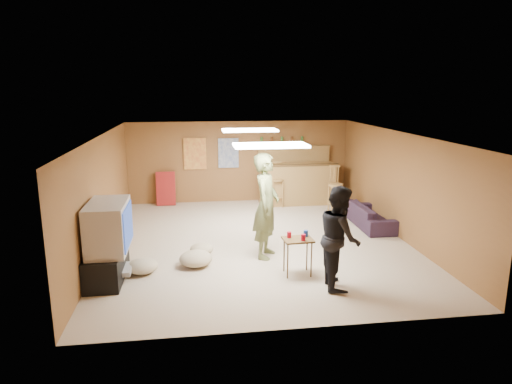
{
  "coord_description": "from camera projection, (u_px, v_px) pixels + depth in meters",
  "views": [
    {
      "loc": [
        -1.26,
        -8.8,
        3.1
      ],
      "look_at": [
        0.0,
        0.2,
        1.0
      ],
      "focal_mm": 32.0,
      "sensor_mm": 36.0,
      "label": 1
    }
  ],
  "objects": [
    {
      "name": "cushion_near_tv",
      "position": [
        196.0,
        259.0,
        8.08
      ],
      "size": [
        0.68,
        0.68,
        0.26
      ],
      "primitive_type": "ellipsoid",
      "rotation": [
        0.0,
        0.0,
        -0.18
      ],
      "color": "tan",
      "rests_on": "ground"
    },
    {
      "name": "bar_counter",
      "position": [
        297.0,
        184.0,
        12.29
      ],
      "size": [
        2.0,
        0.6,
        1.1
      ],
      "primitive_type": "cube",
      "color": "olive",
      "rests_on": "ground"
    },
    {
      "name": "cup_blue",
      "position": [
        306.0,
        233.0,
        7.7
      ],
      "size": [
        0.09,
        0.09,
        0.11
      ],
      "primitive_type": "cylinder",
      "rotation": [
        0.0,
        0.0,
        -0.2
      ],
      "color": "navy",
      "rests_on": "tray_table"
    },
    {
      "name": "poster_left",
      "position": [
        195.0,
        154.0,
        12.24
      ],
      "size": [
        0.6,
        0.03,
        0.85
      ],
      "primitive_type": "cube",
      "color": "#BF3F26",
      "rests_on": "wall_back"
    },
    {
      "name": "bar_stool_right",
      "position": [
        336.0,
        188.0,
        11.37
      ],
      "size": [
        0.46,
        0.46,
        1.27
      ],
      "primitive_type": null,
      "rotation": [
        0.0,
        0.0,
        0.16
      ],
      "color": "olive",
      "rests_on": "ground"
    },
    {
      "name": "dvd_box",
      "position": [
        121.0,
        270.0,
        7.54
      ],
      "size": [
        0.35,
        0.5,
        0.08
      ],
      "primitive_type": "cube",
      "color": "#B2B2B7",
      "rests_on": "tv_stand"
    },
    {
      "name": "bar_shelf",
      "position": [
        294.0,
        147.0,
        12.51
      ],
      "size": [
        2.0,
        0.18,
        0.05
      ],
      "primitive_type": "cube",
      "color": "olive",
      "rests_on": "bar_backing"
    },
    {
      "name": "tv_screen",
      "position": [
        128.0,
        226.0,
        7.4
      ],
      "size": [
        0.02,
        0.95,
        0.65
      ],
      "primitive_type": "cube",
      "color": "navy",
      "rests_on": "tv_body"
    },
    {
      "name": "wall_left",
      "position": [
        102.0,
        194.0,
        8.71
      ],
      "size": [
        0.02,
        7.0,
        2.2
      ],
      "primitive_type": "cube",
      "color": "brown",
      "rests_on": "ground"
    },
    {
      "name": "folding_chair_stack",
      "position": [
        166.0,
        189.0,
        12.18
      ],
      "size": [
        0.5,
        0.26,
        0.91
      ],
      "primitive_type": "cube",
      "rotation": [
        -0.14,
        0.0,
        0.0
      ],
      "color": "maroon",
      "rests_on": "ground"
    },
    {
      "name": "wall_back",
      "position": [
        239.0,
        162.0,
        12.49
      ],
      "size": [
        6.0,
        0.02,
        2.2
      ],
      "primitive_type": "cube",
      "color": "brown",
      "rests_on": "ground"
    },
    {
      "name": "tv_body",
      "position": [
        108.0,
        227.0,
        7.36
      ],
      "size": [
        0.6,
        1.1,
        0.8
      ],
      "primitive_type": "cube",
      "color": "#B2B2B7",
      "rests_on": "tv_stand"
    },
    {
      "name": "cushion_mid",
      "position": [
        202.0,
        249.0,
        8.66
      ],
      "size": [
        0.52,
        0.52,
        0.2
      ],
      "primitive_type": "ellipsoid",
      "rotation": [
        0.0,
        0.0,
        0.2
      ],
      "color": "tan",
      "rests_on": "ground"
    },
    {
      "name": "ground",
      "position": [
        257.0,
        242.0,
        9.36
      ],
      "size": [
        7.0,
        7.0,
        0.0
      ],
      "primitive_type": "plane",
      "color": "tan",
      "rests_on": "ground"
    },
    {
      "name": "bar_backing",
      "position": [
        294.0,
        157.0,
        12.6
      ],
      "size": [
        2.0,
        0.14,
        0.6
      ],
      "primitive_type": "cube",
      "color": "olive",
      "rests_on": "bar_counter"
    },
    {
      "name": "wall_front",
      "position": [
        297.0,
        250.0,
        5.74
      ],
      "size": [
        6.0,
        0.02,
        2.2
      ],
      "primitive_type": "cube",
      "color": "brown",
      "rests_on": "ground"
    },
    {
      "name": "bar_stool_left",
      "position": [
        277.0,
        186.0,
        12.01
      ],
      "size": [
        0.4,
        0.4,
        1.09
      ],
      "primitive_type": null,
      "rotation": [
        0.0,
        0.0,
        0.16
      ],
      "color": "olive",
      "rests_on": "ground"
    },
    {
      "name": "person_black",
      "position": [
        339.0,
        237.0,
        7.11
      ],
      "size": [
        0.7,
        0.86,
        1.63
      ],
      "primitive_type": "imported",
      "rotation": [
        0.0,
        0.0,
        1.46
      ],
      "color": "black",
      "rests_on": "ground"
    },
    {
      "name": "cushion_far",
      "position": [
        142.0,
        266.0,
        7.77
      ],
      "size": [
        0.59,
        0.59,
        0.24
      ],
      "primitive_type": "ellipsoid",
      "rotation": [
        0.0,
        0.0,
        -0.12
      ],
      "color": "tan",
      "rests_on": "ground"
    },
    {
      "name": "cup_red_far",
      "position": [
        303.0,
        237.0,
        7.49
      ],
      "size": [
        0.1,
        0.1,
        0.11
      ],
      "primitive_type": "cylinder",
      "rotation": [
        0.0,
        0.0,
        -0.31
      ],
      "color": "#A90B20",
      "rests_on": "tray_table"
    },
    {
      "name": "sofa",
      "position": [
        370.0,
        216.0,
        10.36
      ],
      "size": [
        0.67,
        1.69,
        0.49
      ],
      "primitive_type": "imported",
      "rotation": [
        0.0,
        0.0,
        1.56
      ],
      "color": "black",
      "rests_on": "ground"
    },
    {
      "name": "ceiling_panel_back",
      "position": [
        250.0,
        130.0,
        10.03
      ],
      "size": [
        1.2,
        0.6,
        0.04
      ],
      "primitive_type": "cube",
      "color": "white",
      "rests_on": "ceiling"
    },
    {
      "name": "bottle_row",
      "position": [
        282.0,
        141.0,
        12.41
      ],
      "size": [
        1.2,
        0.08,
        0.26
      ],
      "primitive_type": null,
      "color": "#3F7233",
      "rests_on": "bar_shelf"
    },
    {
      "name": "tv_stand",
      "position": [
        107.0,
        265.0,
        7.49
      ],
      "size": [
        0.55,
        1.3,
        0.5
      ],
      "primitive_type": "cube",
      "color": "black",
      "rests_on": "ground"
    },
    {
      "name": "ceiling_panel_front",
      "position": [
        270.0,
        145.0,
        7.43
      ],
      "size": [
        1.2,
        0.6,
        0.04
      ],
      "primitive_type": "cube",
      "color": "white",
      "rests_on": "ceiling"
    },
    {
      "name": "cup_red_near",
      "position": [
        289.0,
        235.0,
        7.64
      ],
      "size": [
        0.08,
        0.08,
        0.1
      ],
      "primitive_type": "cylinder",
      "rotation": [
        0.0,
        0.0,
        -0.12
      ],
      "color": "#A90B20",
      "rests_on": "tray_table"
    },
    {
      "name": "ceiling",
      "position": [
        257.0,
        134.0,
        8.87
      ],
      "size": [
        6.0,
        7.0,
        0.02
      ],
      "primitive_type": "cube",
      "color": "silver",
      "rests_on": "ground"
    },
    {
      "name": "tray_table",
      "position": [
        298.0,
        257.0,
        7.67
      ],
      "size": [
        0.51,
        0.42,
        0.63
      ],
      "primitive_type": "cube",
      "rotation": [
        0.0,
        0.0,
        0.06
      ],
      "color": "#463016",
      "rests_on": "ground"
    },
    {
      "name": "person_olive",
      "position": [
        266.0,
        206.0,
        8.34
      ],
      "size": [
        0.7,
        0.83,
        1.95
      ],
      "primitive_type": "imported",
      "rotation": [
        0.0,
        0.0,
        1.19
      ],
      "color": "#5F663B",
      "rests_on": "ground"
    },
    {
      "name": "wall_right",
      "position": [
        399.0,
        185.0,
        9.52
      ],
      "size": [
        0.02,
        7.0,
        2.2
      ],
      "primitive_type": "cube",
      "color": "brown",
      "rests_on": "ground"
    },
    {
      "name": "bar_lip",
      "position": [
        299.0,
        165.0,
        11.92
      ],
      "size": [
        2.1,
        0.12,
        0.05
      ],
      "primitive_type": "cube",
      "color": "#463016",
      "rests_on": "bar_counter"
    },
    {
      "name": "poster_right",
      "position": [
        228.0,
        153.0,
        12.36
      ],
      "size": [
        0.55,
        0.03,
        0.8
      ],
      "primitive_type": "cube",
      "color": "#334C99",
      "rests_on": "wall_back"
    }
  ]
}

